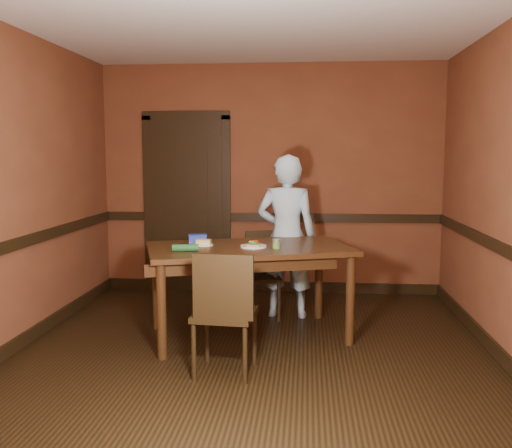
% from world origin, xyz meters
% --- Properties ---
extents(floor, '(4.00, 4.50, 0.01)m').
position_xyz_m(floor, '(0.00, 0.00, 0.00)').
color(floor, black).
rests_on(floor, ground).
extents(ceiling, '(4.00, 4.50, 0.01)m').
position_xyz_m(ceiling, '(0.00, 0.00, 2.70)').
color(ceiling, silver).
rests_on(ceiling, ground).
extents(wall_back, '(4.00, 0.02, 2.70)m').
position_xyz_m(wall_back, '(0.00, 2.25, 1.35)').
color(wall_back, brown).
rests_on(wall_back, ground).
extents(wall_front, '(4.00, 0.02, 2.70)m').
position_xyz_m(wall_front, '(0.00, -2.25, 1.35)').
color(wall_front, brown).
rests_on(wall_front, ground).
extents(wall_left, '(0.02, 4.50, 2.70)m').
position_xyz_m(wall_left, '(-2.00, 0.00, 1.35)').
color(wall_left, brown).
rests_on(wall_left, ground).
extents(dado_back, '(4.00, 0.03, 0.10)m').
position_xyz_m(dado_back, '(0.00, 2.23, 0.90)').
color(dado_back, black).
rests_on(dado_back, ground).
extents(dado_left, '(0.03, 4.50, 0.10)m').
position_xyz_m(dado_left, '(-1.99, 0.00, 0.90)').
color(dado_left, black).
rests_on(dado_left, ground).
extents(dado_right, '(0.03, 4.50, 0.10)m').
position_xyz_m(dado_right, '(1.99, 0.00, 0.90)').
color(dado_right, black).
rests_on(dado_right, ground).
extents(baseboard_back, '(4.00, 0.03, 0.12)m').
position_xyz_m(baseboard_back, '(0.00, 2.23, 0.06)').
color(baseboard_back, black).
rests_on(baseboard_back, ground).
extents(baseboard_left, '(0.03, 4.50, 0.12)m').
position_xyz_m(baseboard_left, '(-1.99, 0.00, 0.06)').
color(baseboard_left, black).
rests_on(baseboard_left, ground).
extents(baseboard_right, '(0.03, 4.50, 0.12)m').
position_xyz_m(baseboard_right, '(1.99, 0.00, 0.06)').
color(baseboard_right, black).
rests_on(baseboard_right, ground).
extents(door, '(1.05, 0.07, 2.20)m').
position_xyz_m(door, '(-1.00, 2.22, 1.09)').
color(door, black).
rests_on(door, ground).
extents(dining_table, '(1.99, 1.49, 0.83)m').
position_xyz_m(dining_table, '(-0.08, 0.51, 0.42)').
color(dining_table, '#341D0D').
rests_on(dining_table, floor).
extents(chair_far, '(0.49, 0.49, 0.87)m').
position_xyz_m(chair_far, '(-0.04, 1.11, 0.43)').
color(chair_far, black).
rests_on(chair_far, floor).
extents(chair_near, '(0.48, 0.48, 0.94)m').
position_xyz_m(chair_near, '(-0.17, -0.37, 0.47)').
color(chair_near, black).
rests_on(chair_near, floor).
extents(person, '(0.62, 0.43, 1.64)m').
position_xyz_m(person, '(0.23, 1.21, 0.82)').
color(person, '#ACD1E5').
rests_on(person, floor).
extents(sandwich_plate, '(0.23, 0.23, 0.06)m').
position_xyz_m(sandwich_plate, '(-0.03, 0.46, 0.85)').
color(sandwich_plate, white).
rests_on(sandwich_plate, dining_table).
extents(sauce_jar, '(0.07, 0.07, 0.08)m').
position_xyz_m(sauce_jar, '(0.17, 0.40, 0.87)').
color(sauce_jar, '#59863A').
rests_on(sauce_jar, dining_table).
extents(cheese_saucer, '(0.17, 0.17, 0.05)m').
position_xyz_m(cheese_saucer, '(-0.49, 0.51, 0.85)').
color(cheese_saucer, white).
rests_on(cheese_saucer, dining_table).
extents(food_tub, '(0.19, 0.15, 0.07)m').
position_xyz_m(food_tub, '(-0.58, 0.70, 0.87)').
color(food_tub, '#273FB6').
rests_on(food_tub, dining_table).
extents(wrapped_veg, '(0.23, 0.10, 0.06)m').
position_xyz_m(wrapped_veg, '(-0.58, 0.18, 0.86)').
color(wrapped_veg, '#1B5324').
rests_on(wrapped_veg, dining_table).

